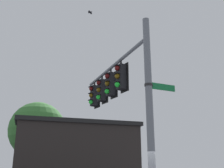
# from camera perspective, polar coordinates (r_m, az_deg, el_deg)

# --- Properties ---
(signal_pole) EXTENTS (0.24, 0.24, 7.13)m
(signal_pole) POSITION_cam_1_polar(r_m,az_deg,el_deg) (8.92, 7.86, -6.88)
(signal_pole) COLOR slate
(signal_pole) RESTS_ON ground
(mast_arm) EXTENTS (5.82, 1.11, 0.14)m
(mast_arm) POSITION_cam_1_polar(r_m,az_deg,el_deg) (12.21, 0.17, 3.69)
(mast_arm) COLOR slate
(traffic_light_nearest_pole) EXTENTS (0.54, 0.49, 1.31)m
(traffic_light_nearest_pole) POSITION_cam_1_polar(r_m,az_deg,el_deg) (11.22, 1.82, 1.50)
(traffic_light_nearest_pole) COLOR black
(traffic_light_mid_inner) EXTENTS (0.54, 0.49, 1.31)m
(traffic_light_mid_inner) POSITION_cam_1_polar(r_m,az_deg,el_deg) (12.13, -0.32, -0.01)
(traffic_light_mid_inner) COLOR black
(traffic_light_mid_outer) EXTENTS (0.54, 0.49, 1.31)m
(traffic_light_mid_outer) POSITION_cam_1_polar(r_m,az_deg,el_deg) (13.07, -2.16, -1.31)
(traffic_light_mid_outer) COLOR black
(traffic_light_arm_end) EXTENTS (0.54, 0.49, 1.31)m
(traffic_light_arm_end) POSITION_cam_1_polar(r_m,az_deg,el_deg) (14.02, -3.75, -2.43)
(traffic_light_arm_end) COLOR black
(street_name_sign) EXTENTS (0.32, 1.17, 0.22)m
(street_name_sign) POSITION_cam_1_polar(r_m,az_deg,el_deg) (9.33, 9.17, -0.45)
(street_name_sign) COLOR #147238
(bird_flying) EXTENTS (0.24, 0.31, 0.11)m
(bird_flying) POSITION_cam_1_polar(r_m,az_deg,el_deg) (14.10, -4.57, 14.61)
(bird_flying) COLOR black
(storefront_building) EXTENTS (10.02, 10.84, 5.50)m
(storefront_building) POSITION_cam_1_polar(r_m,az_deg,el_deg) (22.97, -8.07, -15.44)
(storefront_building) COLOR #282321
(storefront_building) RESTS_ON ground
(tree_by_storefront) EXTENTS (4.52, 4.52, 7.40)m
(tree_by_storefront) POSITION_cam_1_polar(r_m,az_deg,el_deg) (23.35, -15.27, -9.21)
(tree_by_storefront) COLOR #4C3823
(tree_by_storefront) RESTS_ON ground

